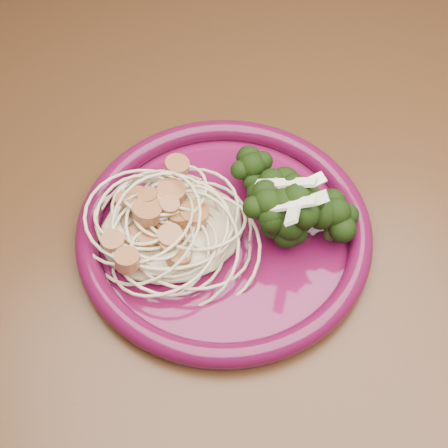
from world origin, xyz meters
TOP-DOWN VIEW (x-y plane):
  - dining_table at (0.00, 0.00)m, footprint 1.20×0.80m
  - dinner_plate at (0.11, -0.05)m, footprint 0.34×0.34m
  - spaghetti_pile at (0.06, -0.04)m, footprint 0.16×0.15m
  - scallop_cluster at (0.06, -0.04)m, footprint 0.16×0.16m
  - broccoli_pile at (0.17, -0.07)m, footprint 0.14×0.18m
  - onion_garnish at (0.17, -0.07)m, footprint 0.10×0.12m

SIDE VIEW (x-z plane):
  - dining_table at x=0.00m, z-range 0.28..1.03m
  - dinner_plate at x=0.11m, z-range 0.75..0.77m
  - spaghetti_pile at x=0.06m, z-range 0.76..0.79m
  - broccoli_pile at x=0.17m, z-range 0.76..0.81m
  - scallop_cluster at x=0.06m, z-range 0.79..0.83m
  - onion_garnish at x=0.17m, z-range 0.79..0.85m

